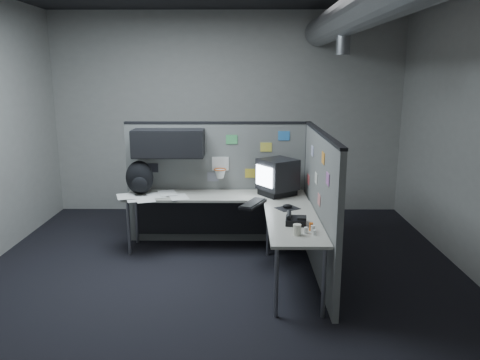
{
  "coord_description": "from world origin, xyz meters",
  "views": [
    {
      "loc": [
        0.25,
        -4.79,
        2.24
      ],
      "look_at": [
        0.22,
        0.35,
        1.07
      ],
      "focal_mm": 35.0,
      "sensor_mm": 36.0,
      "label": 1
    }
  ],
  "objects_px": {
    "desk": "(235,210)",
    "monitor": "(277,177)",
    "keyboard": "(253,204)",
    "backpack": "(140,178)",
    "phone": "(295,220)"
  },
  "relations": [
    {
      "from": "desk",
      "to": "keyboard",
      "type": "bearing_deg",
      "value": -44.43
    },
    {
      "from": "monitor",
      "to": "phone",
      "type": "distance_m",
      "value": 1.19
    },
    {
      "from": "monitor",
      "to": "backpack",
      "type": "xyz_separation_m",
      "value": [
        -1.75,
        0.02,
        -0.03
      ]
    },
    {
      "from": "desk",
      "to": "monitor",
      "type": "distance_m",
      "value": 0.7
    },
    {
      "from": "desk",
      "to": "monitor",
      "type": "relative_size",
      "value": 4.1
    },
    {
      "from": "keyboard",
      "to": "phone",
      "type": "relative_size",
      "value": 1.97
    },
    {
      "from": "phone",
      "to": "backpack",
      "type": "bearing_deg",
      "value": 164.3
    },
    {
      "from": "backpack",
      "to": "keyboard",
      "type": "bearing_deg",
      "value": -11.15
    },
    {
      "from": "keyboard",
      "to": "phone",
      "type": "bearing_deg",
      "value": -78.67
    },
    {
      "from": "backpack",
      "to": "desk",
      "type": "bearing_deg",
      "value": -5.27
    },
    {
      "from": "keyboard",
      "to": "desk",
      "type": "bearing_deg",
      "value": 114.84
    },
    {
      "from": "keyboard",
      "to": "backpack",
      "type": "bearing_deg",
      "value": 139.57
    },
    {
      "from": "monitor",
      "to": "keyboard",
      "type": "bearing_deg",
      "value": -113.15
    },
    {
      "from": "monitor",
      "to": "desk",
      "type": "bearing_deg",
      "value": -142.87
    },
    {
      "from": "desk",
      "to": "keyboard",
      "type": "distance_m",
      "value": 0.34
    }
  ]
}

